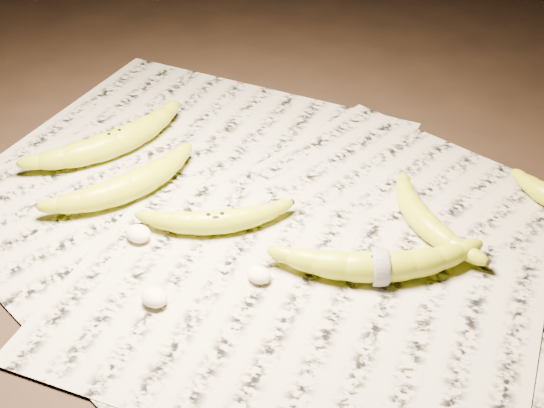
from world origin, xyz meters
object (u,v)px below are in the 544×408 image
Objects in this scene: banana_taped at (380,265)px; banana_upper_a at (422,218)px; banana_left_a at (115,141)px; banana_center at (216,220)px; banana_left_b at (130,184)px.

banana_upper_a is at bearing 52.46° from banana_taped.
banana_left_a reaches higher than banana_center.
banana_taped is at bearing -31.41° from banana_center.
banana_left_b is at bearing -110.47° from banana_left_a.
banana_upper_a is (-0.00, 0.12, -0.00)m from banana_taped.
banana_left_a is 1.15× the size of banana_left_b.
banana_center is 0.77× the size of banana_taped.
banana_left_a is 1.03× the size of banana_taped.
banana_left_b is 0.36m from banana_taped.
banana_left_b reaches higher than banana_center.
banana_left_a is 0.47m from banana_upper_a.
banana_taped is (0.22, 0.04, 0.00)m from banana_center.
banana_left_a reaches higher than banana_taped.
banana_taped is 1.33× the size of banana_upper_a.
banana_center is at bearing -110.67° from banana_upper_a.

